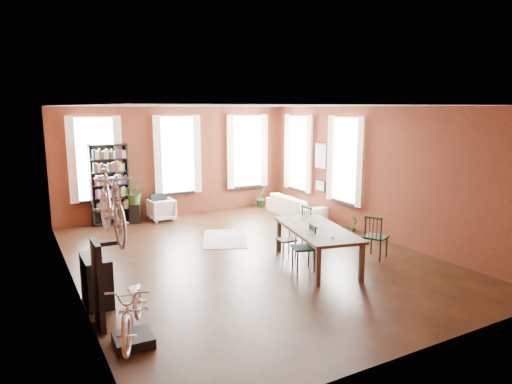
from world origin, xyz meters
TOP-DOWN VIEW (x-y plane):
  - room at (0.25, 0.62)m, footprint 9.00×9.04m
  - dining_table at (0.96, -1.14)m, footprint 1.50×2.45m
  - dining_chair_a at (0.58, -1.23)m, footprint 0.52×0.52m
  - dining_chair_b at (0.69, -0.42)m, footprint 0.39×0.39m
  - dining_chair_c at (2.34, -1.37)m, footprint 0.57×0.57m
  - dining_chair_d at (1.72, 0.04)m, footprint 0.45×0.45m
  - bookshelf at (-2.00, 4.30)m, footprint 1.00×0.32m
  - white_armchair at (-0.66, 4.05)m, footprint 0.69×0.65m
  - cream_sofa at (2.95, 2.60)m, footprint 0.61×2.08m
  - striped_rug at (0.11, 1.45)m, footprint 1.62×1.93m
  - bike_trainer at (-3.11, -2.54)m, footprint 0.52×0.52m
  - bike_wall_rack at (-3.40, -1.80)m, footprint 0.16×0.60m
  - console_table at (-3.28, -0.90)m, footprint 0.40×0.80m
  - plant_stand at (-1.40, 4.08)m, footprint 0.36×0.36m
  - plant_by_sofa at (2.65, 4.14)m, footprint 0.59×0.73m
  - plant_small at (3.33, 0.45)m, footprint 0.41×0.50m
  - bicycle_floor at (-3.09, -2.57)m, footprint 0.80×0.95m
  - bicycle_hung at (-3.15, -1.80)m, footprint 0.47×1.00m
  - plant_on_stand at (-1.39, 4.07)m, footprint 0.61×0.68m

SIDE VIEW (x-z plane):
  - striped_rug at x=0.11m, z-range 0.00..0.01m
  - bike_trainer at x=-3.11m, z-range 0.00..0.15m
  - plant_small at x=3.33m, z-range 0.00..0.16m
  - plant_by_sofa at x=2.65m, z-range 0.00..0.29m
  - plant_stand at x=-1.40m, z-range 0.00..0.54m
  - white_armchair at x=-0.66m, z-range 0.00..0.68m
  - dining_table at x=0.96m, z-range 0.00..0.78m
  - dining_chair_b at x=0.69m, z-range 0.00..0.78m
  - console_table at x=-3.28m, z-range 0.00..0.80m
  - cream_sofa at x=2.95m, z-range 0.00..0.81m
  - dining_chair_a at x=0.58m, z-range 0.00..0.91m
  - dining_chair_c at x=2.34m, z-range 0.00..0.93m
  - dining_chair_d at x=1.72m, z-range 0.00..0.94m
  - bike_wall_rack at x=-3.40m, z-range 0.00..1.30m
  - plant_on_stand at x=-1.39m, z-range 0.54..1.06m
  - bicycle_floor at x=-3.09m, z-range 0.15..1.68m
  - bookshelf at x=-2.00m, z-range 0.00..2.20m
  - bicycle_hung at x=-3.15m, z-range 1.30..2.96m
  - room at x=0.25m, z-range 0.53..3.75m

